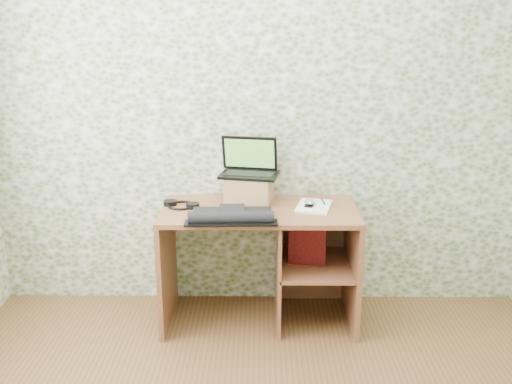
{
  "coord_description": "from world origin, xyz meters",
  "views": [
    {
      "loc": [
        0.0,
        -1.88,
        1.84
      ],
      "look_at": [
        -0.02,
        1.39,
        0.87
      ],
      "focal_mm": 40.0,
      "sensor_mm": 36.0,
      "label": 1
    }
  ],
  "objects_px": {
    "desk": "(272,248)",
    "riser": "(249,189)",
    "keyboard": "(232,216)",
    "notepad": "(314,206)",
    "laptop": "(249,166)"
  },
  "relations": [
    {
      "from": "desk",
      "to": "laptop",
      "type": "height_order",
      "value": "laptop"
    },
    {
      "from": "riser",
      "to": "keyboard",
      "type": "relative_size",
      "value": 0.53
    },
    {
      "from": "desk",
      "to": "riser",
      "type": "bearing_deg",
      "value": 141.04
    },
    {
      "from": "desk",
      "to": "keyboard",
      "type": "xyz_separation_m",
      "value": [
        -0.24,
        -0.24,
        0.29
      ]
    },
    {
      "from": "desk",
      "to": "keyboard",
      "type": "relative_size",
      "value": 2.26
    },
    {
      "from": "desk",
      "to": "keyboard",
      "type": "height_order",
      "value": "keyboard"
    },
    {
      "from": "keyboard",
      "to": "riser",
      "type": "bearing_deg",
      "value": 73.06
    },
    {
      "from": "laptop",
      "to": "notepad",
      "type": "height_order",
      "value": "laptop"
    },
    {
      "from": "laptop",
      "to": "keyboard",
      "type": "height_order",
      "value": "laptop"
    },
    {
      "from": "riser",
      "to": "laptop",
      "type": "xyz_separation_m",
      "value": [
        0.0,
        0.04,
        0.14
      ]
    },
    {
      "from": "notepad",
      "to": "laptop",
      "type": "bearing_deg",
      "value": 173.16
    },
    {
      "from": "desk",
      "to": "notepad",
      "type": "distance_m",
      "value": 0.38
    },
    {
      "from": "laptop",
      "to": "notepad",
      "type": "distance_m",
      "value": 0.48
    },
    {
      "from": "keyboard",
      "to": "notepad",
      "type": "relative_size",
      "value": 1.89
    },
    {
      "from": "riser",
      "to": "desk",
      "type": "bearing_deg",
      "value": -38.96
    }
  ]
}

